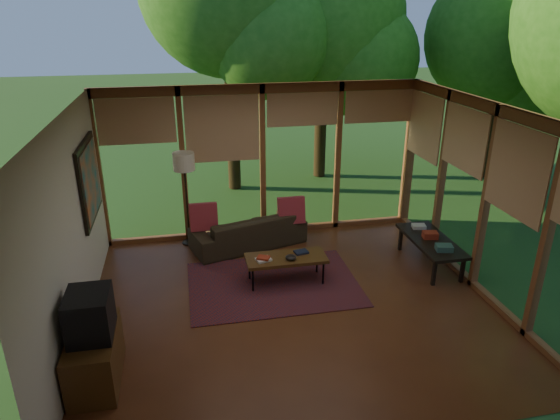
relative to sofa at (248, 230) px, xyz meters
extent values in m
plane|color=brown|center=(0.35, -2.00, -0.28)|extent=(5.50, 5.50, 0.00)
plane|color=white|center=(0.35, -2.00, 2.42)|extent=(5.50, 5.50, 0.00)
cube|color=beige|center=(-2.40, -2.00, 1.07)|extent=(0.04, 5.00, 2.70)
cube|color=beige|center=(0.35, -4.50, 1.07)|extent=(5.50, 0.04, 2.70)
cube|color=brown|center=(0.35, 0.50, 1.07)|extent=(5.50, 0.12, 2.70)
cube|color=brown|center=(3.10, -2.00, 1.07)|extent=(0.12, 5.00, 2.70)
plane|color=#29541F|center=(8.35, 6.00, -0.29)|extent=(40.00, 40.00, 0.00)
cylinder|color=#312412|center=(0.11, 3.14, 2.46)|extent=(0.28, 0.28, 5.48)
cylinder|color=#312412|center=(2.26, 3.65, 2.02)|extent=(0.28, 0.28, 4.61)
sphere|color=#215A14|center=(2.26, 3.65, 3.30)|extent=(3.66, 3.66, 3.66)
cylinder|color=#312412|center=(6.08, 2.72, 1.82)|extent=(0.28, 0.28, 4.21)
sphere|color=#215A14|center=(6.08, 2.72, 2.99)|extent=(3.24, 3.24, 3.24)
cube|color=maroon|center=(0.18, -1.40, -0.28)|extent=(2.51, 1.78, 0.01)
imported|color=#312718|center=(0.00, 0.00, 0.00)|extent=(2.08, 1.28, 0.57)
cube|color=maroon|center=(-0.75, -0.05, 0.33)|extent=(0.46, 0.25, 0.48)
cube|color=maroon|center=(0.75, -0.05, 0.33)|extent=(0.46, 0.25, 0.48)
cube|color=beige|center=(0.03, -1.41, 0.16)|extent=(0.25, 0.21, 0.03)
cube|color=maroon|center=(0.03, -1.41, 0.19)|extent=(0.22, 0.20, 0.03)
cube|color=black|center=(0.63, -1.28, 0.16)|extent=(0.22, 0.19, 0.03)
ellipsoid|color=black|center=(0.43, -1.46, 0.18)|extent=(0.16, 0.16, 0.07)
cube|color=#553417|center=(-2.12, -3.06, 0.02)|extent=(0.50, 1.00, 0.60)
cube|color=black|center=(-2.10, -3.06, 0.57)|extent=(0.45, 0.55, 0.50)
cube|color=#335950|center=(2.75, -1.69, 0.22)|extent=(0.28, 0.23, 0.09)
cube|color=maroon|center=(2.75, -1.24, 0.22)|extent=(0.25, 0.21, 0.10)
cube|color=beige|center=(2.75, -0.84, 0.20)|extent=(0.24, 0.20, 0.06)
cylinder|color=black|center=(-1.01, 0.29, -0.27)|extent=(0.26, 0.26, 0.03)
cylinder|color=black|center=(-1.01, 0.29, 0.51)|extent=(0.03, 0.03, 1.52)
cylinder|color=beige|center=(-1.01, 0.29, 1.22)|extent=(0.36, 0.36, 0.30)
cube|color=#553417|center=(0.38, -1.36, 0.12)|extent=(1.20, 0.50, 0.05)
cylinder|color=black|center=(-0.15, -1.54, -0.10)|extent=(0.03, 0.03, 0.38)
cylinder|color=black|center=(0.91, -1.54, -0.10)|extent=(0.03, 0.03, 0.38)
cylinder|color=black|center=(-0.15, -1.18, -0.10)|extent=(0.03, 0.03, 0.38)
cylinder|color=black|center=(0.91, -1.18, -0.10)|extent=(0.03, 0.03, 0.38)
cube|color=black|center=(2.75, -1.29, 0.15)|extent=(0.60, 1.40, 0.05)
cube|color=black|center=(2.52, -1.89, -0.08)|extent=(0.05, 0.05, 0.40)
cube|color=black|center=(2.98, -1.89, -0.08)|extent=(0.05, 0.05, 0.40)
cube|color=black|center=(2.52, -0.69, -0.08)|extent=(0.05, 0.05, 0.40)
cube|color=black|center=(2.98, -0.69, -0.08)|extent=(0.05, 0.05, 0.40)
cube|color=black|center=(-2.37, -0.60, 1.27)|extent=(0.05, 1.35, 1.15)
cube|color=#1A6375|center=(-2.34, -0.60, 1.27)|extent=(0.02, 1.20, 1.00)
camera|label=1|loc=(-1.00, -7.82, 3.56)|focal=32.00mm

